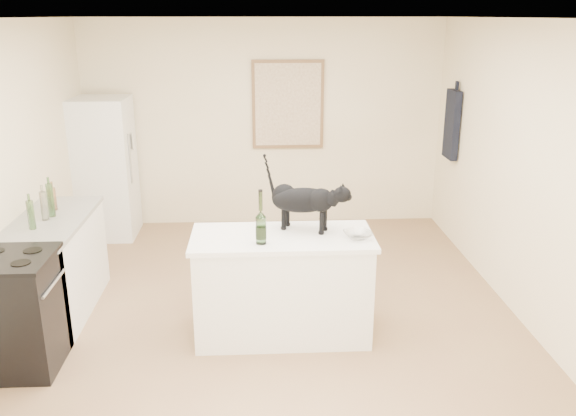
{
  "coord_description": "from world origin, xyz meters",
  "views": [
    {
      "loc": [
        -0.09,
        -4.78,
        2.63
      ],
      "look_at": [
        0.15,
        -0.15,
        1.12
      ],
      "focal_mm": 37.21,
      "sensor_mm": 36.0,
      "label": 1
    }
  ],
  "objects_px": {
    "black_cat": "(303,203)",
    "wine_bottle": "(261,220)",
    "stove": "(16,314)",
    "fridge": "(104,168)",
    "glass_bowl": "(358,235)"
  },
  "relations": [
    {
      "from": "fridge",
      "to": "wine_bottle",
      "type": "bearing_deg",
      "value": -55.42
    },
    {
      "from": "black_cat",
      "to": "glass_bowl",
      "type": "distance_m",
      "value": 0.53
    },
    {
      "from": "fridge",
      "to": "wine_bottle",
      "type": "relative_size",
      "value": 4.35
    },
    {
      "from": "stove",
      "to": "glass_bowl",
      "type": "bearing_deg",
      "value": 6.57
    },
    {
      "from": "black_cat",
      "to": "glass_bowl",
      "type": "height_order",
      "value": "black_cat"
    },
    {
      "from": "stove",
      "to": "glass_bowl",
      "type": "height_order",
      "value": "glass_bowl"
    },
    {
      "from": "glass_bowl",
      "to": "wine_bottle",
      "type": "bearing_deg",
      "value": -174.39
    },
    {
      "from": "black_cat",
      "to": "wine_bottle",
      "type": "bearing_deg",
      "value": -116.56
    },
    {
      "from": "fridge",
      "to": "wine_bottle",
      "type": "xyz_separation_m",
      "value": [
        1.88,
        -2.72,
        0.25
      ]
    },
    {
      "from": "black_cat",
      "to": "fridge",
      "type": "bearing_deg",
      "value": 155.74
    },
    {
      "from": "stove",
      "to": "black_cat",
      "type": "xyz_separation_m",
      "value": [
        2.23,
        0.53,
        0.68
      ]
    },
    {
      "from": "black_cat",
      "to": "glass_bowl",
      "type": "bearing_deg",
      "value": -4.43
    },
    {
      "from": "stove",
      "to": "glass_bowl",
      "type": "xyz_separation_m",
      "value": [
        2.66,
        0.31,
        0.48
      ]
    },
    {
      "from": "stove",
      "to": "fridge",
      "type": "xyz_separation_m",
      "value": [
        0.0,
        2.95,
        0.4
      ]
    },
    {
      "from": "fridge",
      "to": "black_cat",
      "type": "distance_m",
      "value": 3.3
    }
  ]
}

